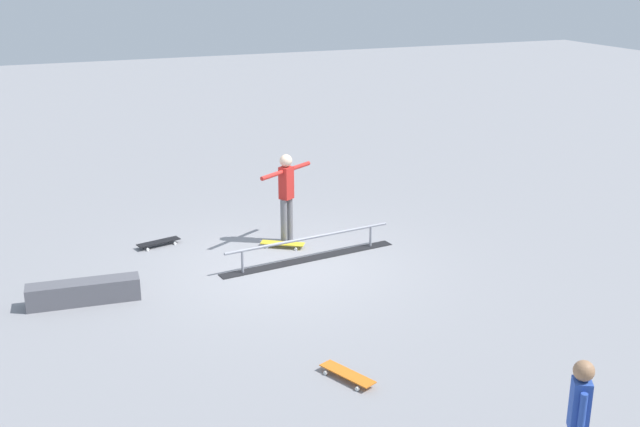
# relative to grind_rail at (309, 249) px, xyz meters

# --- Properties ---
(ground_plane) EXTENTS (60.00, 60.00, 0.00)m
(ground_plane) POSITION_rel_grind_rail_xyz_m (0.52, 0.16, -0.18)
(ground_plane) COLOR gray
(grind_rail) EXTENTS (3.36, 0.66, 0.42)m
(grind_rail) POSITION_rel_grind_rail_xyz_m (0.00, 0.00, 0.00)
(grind_rail) COLOR black
(grind_rail) RESTS_ON ground_plane
(skate_ledge) EXTENTS (1.70, 0.49, 0.35)m
(skate_ledge) POSITION_rel_grind_rail_xyz_m (3.87, 0.39, -0.01)
(skate_ledge) COLOR #595960
(skate_ledge) RESTS_ON ground_plane
(skater_main) EXTENTS (1.20, 0.77, 1.68)m
(skater_main) POSITION_rel_grind_rail_xyz_m (0.07, -0.97, 0.79)
(skater_main) COLOR slate
(skater_main) RESTS_ON ground_plane
(skateboard_main) EXTENTS (0.78, 0.60, 0.09)m
(skateboard_main) POSITION_rel_grind_rail_xyz_m (0.24, -0.73, -0.11)
(skateboard_main) COLOR yellow
(skateboard_main) RESTS_ON ground_plane
(bystander_blue_shirt) EXTENTS (0.25, 0.32, 1.48)m
(bystander_blue_shirt) POSITION_rel_grind_rail_xyz_m (-0.08, 6.85, 0.65)
(bystander_blue_shirt) COLOR brown
(bystander_blue_shirt) RESTS_ON ground_plane
(loose_skateboard_black) EXTENTS (0.82, 0.40, 0.09)m
(loose_skateboard_black) POSITION_rel_grind_rail_xyz_m (2.33, -1.66, -0.11)
(loose_skateboard_black) COLOR black
(loose_skateboard_black) RESTS_ON ground_plane
(loose_skateboard_orange) EXTENTS (0.50, 0.81, 0.09)m
(loose_skateboard_orange) POSITION_rel_grind_rail_xyz_m (1.05, 4.01, -0.11)
(loose_skateboard_orange) COLOR orange
(loose_skateboard_orange) RESTS_ON ground_plane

